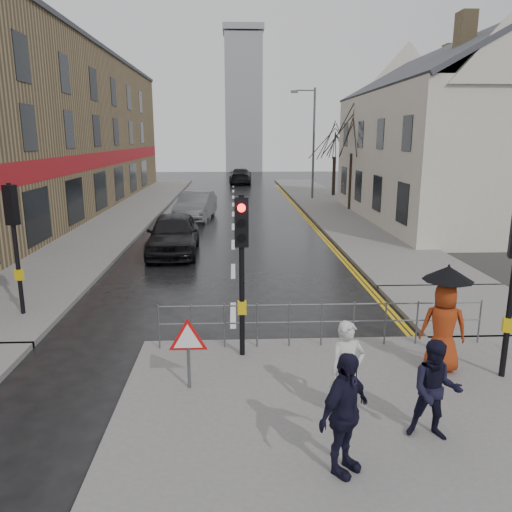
{
  "coord_description": "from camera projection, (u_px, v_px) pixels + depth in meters",
  "views": [
    {
      "loc": [
        0.06,
        -9.63,
        4.64
      ],
      "look_at": [
        0.65,
        3.7,
        1.45
      ],
      "focal_mm": 35.0,
      "sensor_mm": 36.0,
      "label": 1
    }
  ],
  "objects": [
    {
      "name": "ground",
      "position": [
        233.0,
        365.0,
        10.43
      ],
      "size": [
        120.0,
        120.0,
        0.0
      ],
      "primitive_type": "plane",
      "color": "black",
      "rests_on": "ground"
    },
    {
      "name": "near_pavement",
      "position": [
        442.0,
        464.0,
        7.14
      ],
      "size": [
        10.0,
        9.0,
        0.14
      ],
      "primitive_type": "cube",
      "color": "#605E5B",
      "rests_on": "ground"
    },
    {
      "name": "left_pavement",
      "position": [
        134.0,
        209.0,
        32.48
      ],
      "size": [
        4.0,
        44.0,
        0.14
      ],
      "primitive_type": "cube",
      "color": "#605E5B",
      "rests_on": "ground"
    },
    {
      "name": "right_pavement",
      "position": [
        326.0,
        204.0,
        34.99
      ],
      "size": [
        4.0,
        40.0,
        0.14
      ],
      "primitive_type": "cube",
      "color": "#605E5B",
      "rests_on": "ground"
    },
    {
      "name": "pavement_bridge_right",
      "position": [
        471.0,
        309.0,
        13.61
      ],
      "size": [
        4.0,
        4.2,
        0.14
      ],
      "primitive_type": "cube",
      "color": "#605E5B",
      "rests_on": "ground"
    },
    {
      "name": "building_left_terrace",
      "position": [
        34.0,
        131.0,
        30.13
      ],
      "size": [
        8.0,
        42.0,
        10.0
      ],
      "primitive_type": "cube",
      "color": "olive",
      "rests_on": "ground"
    },
    {
      "name": "building_right_cream",
      "position": [
        451.0,
        135.0,
        27.33
      ],
      "size": [
        9.0,
        16.4,
        10.1
      ],
      "color": "beige",
      "rests_on": "ground"
    },
    {
      "name": "church_tower",
      "position": [
        243.0,
        105.0,
        68.65
      ],
      "size": [
        5.0,
        5.0,
        18.0
      ],
      "primitive_type": "cube",
      "color": "gray",
      "rests_on": "ground"
    },
    {
      "name": "traffic_signal_near_left",
      "position": [
        242.0,
        248.0,
        10.06
      ],
      "size": [
        0.28,
        0.27,
        3.4
      ],
      "color": "black",
      "rests_on": "near_pavement"
    },
    {
      "name": "traffic_signal_far_left",
      "position": [
        14.0,
        226.0,
        12.54
      ],
      "size": [
        0.34,
        0.33,
        3.4
      ],
      "color": "black",
      "rests_on": "left_pavement"
    },
    {
      "name": "guard_railing_front",
      "position": [
        322.0,
        315.0,
        10.9
      ],
      "size": [
        7.14,
        0.04,
        1.0
      ],
      "color": "#595B5E",
      "rests_on": "near_pavement"
    },
    {
      "name": "warning_sign",
      "position": [
        188.0,
        342.0,
        8.98
      ],
      "size": [
        0.8,
        0.07,
        1.35
      ],
      "color": "#595B5E",
      "rests_on": "near_pavement"
    },
    {
      "name": "street_lamp",
      "position": [
        311.0,
        136.0,
        36.8
      ],
      "size": [
        1.83,
        0.25,
        8.0
      ],
      "color": "#595B5E",
      "rests_on": "right_pavement"
    },
    {
      "name": "tree_near",
      "position": [
        353.0,
        129.0,
        30.94
      ],
      "size": [
        2.4,
        2.4,
        6.58
      ],
      "color": "#2F221A",
      "rests_on": "right_pavement"
    },
    {
      "name": "tree_far",
      "position": [
        335.0,
        140.0,
        38.9
      ],
      "size": [
        2.4,
        2.4,
        5.64
      ],
      "color": "#2F221A",
      "rests_on": "right_pavement"
    },
    {
      "name": "pedestrian_a",
      "position": [
        347.0,
        370.0,
        8.09
      ],
      "size": [
        0.66,
        0.5,
        1.64
      ],
      "primitive_type": "imported",
      "rotation": [
        0.0,
        0.0,
        0.19
      ],
      "color": "beige",
      "rests_on": "near_pavement"
    },
    {
      "name": "pedestrian_b",
      "position": [
        436.0,
        390.0,
        7.49
      ],
      "size": [
        0.89,
        0.77,
        1.58
      ],
      "primitive_type": "imported",
      "rotation": [
        0.0,
        0.0,
        -0.25
      ],
      "color": "black",
      "rests_on": "near_pavement"
    },
    {
      "name": "pedestrian_with_umbrella",
      "position": [
        444.0,
        315.0,
        9.64
      ],
      "size": [
        0.98,
        0.96,
        2.13
      ],
      "color": "#913010",
      "rests_on": "near_pavement"
    },
    {
      "name": "pedestrian_d",
      "position": [
        344.0,
        414.0,
        6.69
      ],
      "size": [
        1.04,
        1.01,
        1.75
      ],
      "primitive_type": "imported",
      "rotation": [
        0.0,
        0.0,
        0.75
      ],
      "color": "black",
      "rests_on": "near_pavement"
    },
    {
      "name": "car_parked",
      "position": [
        173.0,
        234.0,
        20.18
      ],
      "size": [
        2.08,
        4.9,
        1.65
      ],
      "primitive_type": "imported",
      "rotation": [
        0.0,
        0.0,
        0.03
      ],
      "color": "black",
      "rests_on": "ground"
    },
    {
      "name": "car_mid",
      "position": [
        196.0,
        206.0,
        28.58
      ],
      "size": [
        2.3,
        5.03,
        1.6
      ],
      "primitive_type": "imported",
      "rotation": [
        0.0,
        0.0,
        -0.13
      ],
      "color": "#4F5155",
      "rests_on": "ground"
    },
    {
      "name": "car_far",
      "position": [
        241.0,
        176.0,
        50.69
      ],
      "size": [
        2.4,
        5.45,
        1.56
      ],
      "primitive_type": "imported",
      "rotation": [
        0.0,
        0.0,
        3.1
      ],
      "color": "black",
      "rests_on": "ground"
    }
  ]
}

